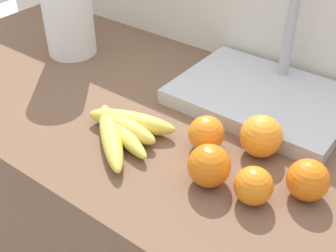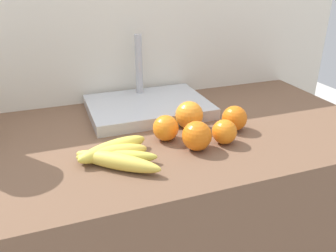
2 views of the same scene
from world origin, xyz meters
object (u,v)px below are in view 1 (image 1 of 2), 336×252
banana_bunch (122,129)px  orange_front (262,135)px  orange_right (308,180)px  orange_center (209,166)px  sink_basin (263,95)px  orange_far_right (206,134)px  orange_back_left (253,186)px

banana_bunch → orange_front: 0.27m
orange_right → orange_center: 0.16m
sink_basin → orange_far_right: bearing=-93.9°
orange_front → banana_bunch: bearing=-152.9°
orange_front → orange_far_right: (-0.09, -0.05, -0.01)m
orange_front → sink_basin: sink_basin is taller
orange_right → orange_back_left: orange_right is taller
orange_right → orange_back_left: (-0.07, -0.06, -0.00)m
orange_back_left → banana_bunch: bearing=179.9°
banana_bunch → orange_far_right: orange_far_right is taller
orange_front → orange_center: 0.13m
banana_bunch → orange_center: 0.21m
orange_front → orange_far_right: orange_front is taller
orange_far_right → orange_back_left: size_ratio=1.06×
banana_bunch → orange_center: orange_center is taller
banana_bunch → orange_right: 0.36m
orange_far_right → orange_center: size_ratio=0.92×
orange_front → orange_right: bearing=-27.8°
orange_back_left → orange_center: (-0.08, -0.01, 0.01)m
orange_right → sink_basin: (-0.19, 0.22, -0.01)m
banana_bunch → orange_right: bearing=10.0°
orange_right → banana_bunch: bearing=-170.0°
orange_center → orange_right: bearing=25.3°
orange_back_left → sink_basin: (-0.12, 0.28, -0.01)m
orange_front → orange_back_left: bearing=-68.6°
orange_right → sink_basin: 0.29m
orange_center → sink_basin: size_ratio=0.20×
orange_front → orange_back_left: (0.05, -0.12, -0.01)m
orange_far_right → sink_basin: size_ratio=0.19×
orange_far_right → sink_basin: bearing=86.1°
orange_far_right → orange_front: bearing=31.2°
banana_bunch → orange_back_left: 0.29m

